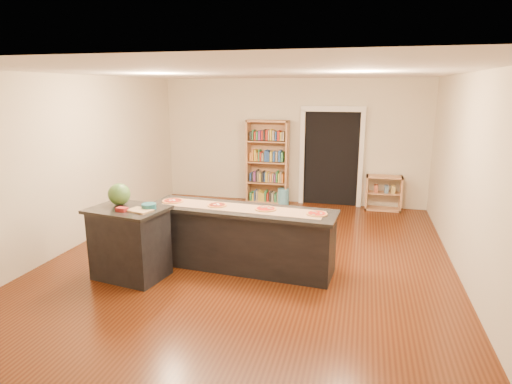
% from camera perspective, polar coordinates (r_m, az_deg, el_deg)
% --- Properties ---
extents(room, '(6.00, 7.00, 2.80)m').
position_cam_1_polar(room, '(6.41, -0.44, 3.07)').
color(room, beige).
rests_on(room, ground).
extents(doorway, '(1.40, 0.09, 2.21)m').
position_cam_1_polar(doorway, '(9.69, 10.01, 5.26)').
color(doorway, black).
rests_on(doorway, room).
extents(kitchen_island, '(2.75, 0.75, 0.91)m').
position_cam_1_polar(kitchen_island, '(6.27, -2.03, -6.12)').
color(kitchen_island, black).
rests_on(kitchen_island, ground).
extents(side_counter, '(1.01, 0.74, 1.00)m').
position_cam_1_polar(side_counter, '(6.20, -16.46, -6.47)').
color(side_counter, black).
rests_on(side_counter, ground).
extents(bookshelf, '(0.95, 0.34, 1.89)m').
position_cam_1_polar(bookshelf, '(9.75, 1.54, 4.00)').
color(bookshelf, tan).
rests_on(bookshelf, ground).
extents(low_shelf, '(0.76, 0.32, 0.76)m').
position_cam_1_polar(low_shelf, '(9.65, 16.63, -0.12)').
color(low_shelf, tan).
rests_on(low_shelf, ground).
extents(waste_bin, '(0.25, 0.25, 0.37)m').
position_cam_1_polar(waste_bin, '(9.75, 3.67, -0.60)').
color(waste_bin, '#56A1BF').
rests_on(waste_bin, ground).
extents(kraft_paper, '(2.41, 0.60, 0.00)m').
position_cam_1_polar(kraft_paper, '(6.14, -2.06, -2.13)').
color(kraft_paper, '#9D7151').
rests_on(kraft_paper, kitchen_island).
extents(watermelon, '(0.30, 0.30, 0.30)m').
position_cam_1_polar(watermelon, '(6.21, -17.78, -0.29)').
color(watermelon, '#144214').
rests_on(watermelon, side_counter).
extents(cutting_board, '(0.37, 0.29, 0.02)m').
position_cam_1_polar(cutting_board, '(5.85, -15.22, -2.39)').
color(cutting_board, tan).
rests_on(cutting_board, side_counter).
extents(package_red, '(0.16, 0.12, 0.05)m').
position_cam_1_polar(package_red, '(5.91, -17.44, -2.22)').
color(package_red, maroon).
rests_on(package_red, side_counter).
extents(package_teal, '(0.20, 0.20, 0.07)m').
position_cam_1_polar(package_teal, '(5.92, -14.10, -1.87)').
color(package_teal, '#195966').
rests_on(package_teal, side_counter).
extents(pizza_a, '(0.30, 0.30, 0.02)m').
position_cam_1_polar(pizza_a, '(6.59, -11.03, -1.17)').
color(pizza_a, tan).
rests_on(pizza_a, kitchen_island).
extents(pizza_b, '(0.30, 0.30, 0.02)m').
position_cam_1_polar(pizza_b, '(6.27, -5.21, -1.74)').
color(pizza_b, tan).
rests_on(pizza_b, kitchen_island).
extents(pizza_c, '(0.32, 0.32, 0.02)m').
position_cam_1_polar(pizza_c, '(6.05, 1.29, -2.25)').
color(pizza_c, tan).
rests_on(pizza_c, kitchen_island).
extents(pizza_d, '(0.28, 0.28, 0.02)m').
position_cam_1_polar(pizza_d, '(5.87, 8.12, -2.88)').
color(pizza_d, tan).
rests_on(pizza_d, kitchen_island).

